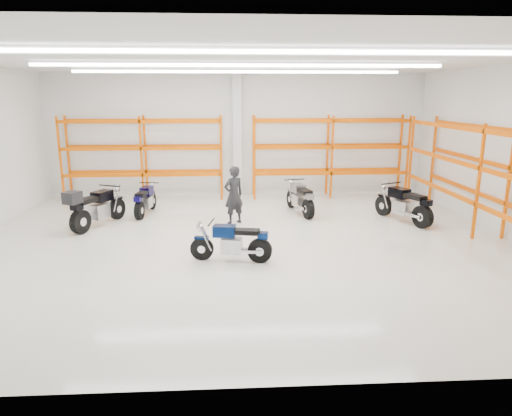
{
  "coord_description": "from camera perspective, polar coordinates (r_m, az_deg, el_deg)",
  "views": [
    {
      "loc": [
        -0.28,
        -11.15,
        3.65
      ],
      "look_at": [
        0.39,
        0.5,
        0.79
      ],
      "focal_mm": 32.0,
      "sensor_mm": 36.0,
      "label": 1
    }
  ],
  "objects": [
    {
      "name": "motorcycle_back_b",
      "position": [
        14.82,
        -13.72,
        0.85
      ],
      "size": [
        0.65,
        1.93,
        0.95
      ],
      "color": "black",
      "rests_on": "ground"
    },
    {
      "name": "room_shell",
      "position": [
        11.19,
        -1.89,
        11.86
      ],
      "size": [
        14.02,
        12.02,
        4.51
      ],
      "color": "white",
      "rests_on": "ground"
    },
    {
      "name": "motorcycle_back_a",
      "position": [
        13.71,
        -19.57,
        -0.01
      ],
      "size": [
        1.22,
        2.24,
        1.21
      ],
      "color": "black",
      "rests_on": "ground"
    },
    {
      "name": "pallet_racking_back_left",
      "position": [
        17.03,
        -13.93,
        7.07
      ],
      "size": [
        5.67,
        0.87,
        3.0
      ],
      "color": "#E35A00",
      "rests_on": "ground"
    },
    {
      "name": "motorcycle_back_c",
      "position": [
        14.58,
        5.59,
        1.13
      ],
      "size": [
        0.77,
        2.07,
        1.03
      ],
      "color": "black",
      "rests_on": "ground"
    },
    {
      "name": "ground",
      "position": [
        11.74,
        -1.76,
        -4.37
      ],
      "size": [
        14.0,
        14.0,
        0.0
      ],
      "primitive_type": "plane",
      "color": "beige",
      "rests_on": "ground"
    },
    {
      "name": "motorcycle_back_d",
      "position": [
        14.2,
        18.13,
        0.3
      ],
      "size": [
        1.1,
        2.1,
        1.1
      ],
      "color": "black",
      "rests_on": "ground"
    },
    {
      "name": "standing_man",
      "position": [
        13.34,
        -2.8,
        1.63
      ],
      "size": [
        0.74,
        0.67,
        1.7
      ],
      "primitive_type": "imported",
      "rotation": [
        0.0,
        0.0,
        3.67
      ],
      "color": "black",
      "rests_on": "ground"
    },
    {
      "name": "structural_column",
      "position": [
        17.03,
        -2.36,
        9.03
      ],
      "size": [
        0.32,
        0.32,
        4.5
      ],
      "primitive_type": "cube",
      "color": "white",
      "rests_on": "ground"
    },
    {
      "name": "pallet_racking_back_right",
      "position": [
        17.14,
        9.22,
        7.33
      ],
      "size": [
        5.67,
        0.87,
        3.0
      ],
      "color": "#E35A00",
      "rests_on": "ground"
    },
    {
      "name": "motorcycle_main",
      "position": [
        10.34,
        -2.71,
        -4.41
      ],
      "size": [
        1.87,
        0.7,
        0.92
      ],
      "color": "black",
      "rests_on": "ground"
    },
    {
      "name": "pallet_racking_side",
      "position": [
        13.17,
        27.72,
        4.16
      ],
      "size": [
        0.87,
        9.07,
        3.0
      ],
      "color": "#E35A00",
      "rests_on": "ground"
    }
  ]
}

